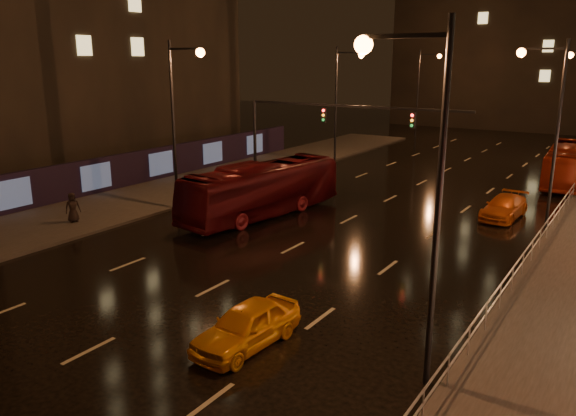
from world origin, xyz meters
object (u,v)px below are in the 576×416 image
at_px(bus_curb, 566,164).
at_px(pedestrian_c, 73,207).
at_px(taxi_near, 247,326).
at_px(bus_red, 262,189).
at_px(taxi_far, 504,207).

relative_size(bus_curb, pedestrian_c, 6.34).
xyz_separation_m(taxi_near, pedestrian_c, (-16.44, 5.73, 0.28)).
xyz_separation_m(bus_red, pedestrian_c, (-7.74, -7.29, -0.59)).
relative_size(taxi_near, pedestrian_c, 2.49).
bearing_deg(taxi_far, bus_red, -145.50).
height_order(bus_red, taxi_near, bus_red).
xyz_separation_m(taxi_far, pedestrian_c, (-19.84, -14.47, 0.33)).
bearing_deg(pedestrian_c, taxi_far, -29.18).
bearing_deg(bus_curb, pedestrian_c, -132.56).
bearing_deg(bus_red, pedestrian_c, -129.21).
bearing_deg(pedestrian_c, bus_red, -22.03).
bearing_deg(bus_curb, bus_red, -129.01).
xyz_separation_m(taxi_near, taxi_far, (3.39, 20.20, -0.06)).
bearing_deg(bus_red, taxi_near, -48.73).
xyz_separation_m(bus_curb, taxi_near, (-5.00, -32.40, -0.76)).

